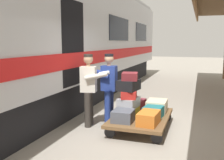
{
  "coord_description": "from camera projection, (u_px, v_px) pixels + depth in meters",
  "views": [
    {
      "loc": [
        -1.03,
        5.62,
        1.99
      ],
      "look_at": [
        0.81,
        0.22,
        1.15
      ],
      "focal_mm": 41.94,
      "sensor_mm": 36.0,
      "label": 1
    }
  ],
  "objects": [
    {
      "name": "suitcase_gray_aluminum",
      "position": [
        129.0,
        102.0,
        6.02
      ],
      "size": [
        0.44,
        0.59,
        0.23
      ],
      "primitive_type": "cube",
      "rotation": [
        0.0,
        0.0,
        -0.1
      ],
      "color": "#9EA0A5",
      "rests_on": "suitcase_yellow_case"
    },
    {
      "name": "suitcase_maroon_trunk",
      "position": [
        130.0,
        76.0,
        5.91
      ],
      "size": [
        0.41,
        0.48,
        0.17
      ],
      "primitive_type": "cube",
      "rotation": [
        0.0,
        0.0,
        0.19
      ],
      "color": "maroon",
      "rests_on": "suitcase_black_hardshell"
    },
    {
      "name": "train_car",
      "position": [
        20.0,
        39.0,
        6.65
      ],
      "size": [
        3.02,
        21.14,
        4.0
      ],
      "color": "#B7BABF",
      "rests_on": "ground_plane"
    },
    {
      "name": "suitcase_teal_softside",
      "position": [
        153.0,
        112.0,
        5.88
      ],
      "size": [
        0.45,
        0.52,
        0.24
      ],
      "primitive_type": "cube",
      "rotation": [
        0.0,
        0.0,
        -0.1
      ],
      "color": "#1E666B",
      "rests_on": "luggage_cart"
    },
    {
      "name": "porter_in_overalls",
      "position": [
        108.0,
        86.0,
        6.3
      ],
      "size": [
        0.67,
        0.43,
        1.7
      ],
      "color": "navy",
      "rests_on": "ground_plane"
    },
    {
      "name": "suitcase_black_hardshell",
      "position": [
        129.0,
        85.0,
        5.97
      ],
      "size": [
        0.48,
        0.58,
        0.24
      ],
      "primitive_type": "cube",
      "rotation": [
        0.0,
        0.0,
        -0.15
      ],
      "color": "black",
      "rests_on": "suitcase_red_plastic"
    },
    {
      "name": "ground_plane",
      "position": [
        149.0,
        131.0,
        5.88
      ],
      "size": [
        60.0,
        60.0,
        0.0
      ],
      "primitive_type": "plane",
      "color": "gray"
    },
    {
      "name": "porter_by_door",
      "position": [
        89.0,
        87.0,
        6.12
      ],
      "size": [
        0.71,
        0.5,
        1.7
      ],
      "color": "#332D28",
      "rests_on": "ground_plane"
    },
    {
      "name": "suitcase_yellow_case",
      "position": [
        129.0,
        111.0,
        6.05
      ],
      "size": [
        0.4,
        0.53,
        0.19
      ],
      "primitive_type": "cube",
      "rotation": [
        0.0,
        0.0,
        -0.07
      ],
      "color": "gold",
      "rests_on": "luggage_cart"
    },
    {
      "name": "suitcase_slate_roller",
      "position": [
        123.0,
        116.0,
        5.56
      ],
      "size": [
        0.44,
        0.47,
        0.24
      ],
      "primitive_type": "cube",
      "rotation": [
        0.0,
        0.0,
        0.02
      ],
      "color": "#4C515B",
      "rests_on": "luggage_cart"
    },
    {
      "name": "suitcase_cream_canvas",
      "position": [
        157.0,
        106.0,
        6.37
      ],
      "size": [
        0.47,
        0.6,
        0.27
      ],
      "primitive_type": "cube",
      "rotation": [
        0.0,
        0.0,
        0.01
      ],
      "color": "beige",
      "rests_on": "luggage_cart"
    },
    {
      "name": "suitcase_burgundy_valise",
      "position": [
        135.0,
        105.0,
        6.54
      ],
      "size": [
        0.48,
        0.63,
        0.25
      ],
      "primitive_type": "cube",
      "rotation": [
        0.0,
        0.0,
        -0.12
      ],
      "color": "maroon",
      "rests_on": "luggage_cart"
    },
    {
      "name": "suitcase_red_plastic",
      "position": [
        129.0,
        94.0,
        5.97
      ],
      "size": [
        0.41,
        0.55,
        0.17
      ],
      "primitive_type": "cube",
      "rotation": [
        0.0,
        0.0,
        0.18
      ],
      "color": "#AD231E",
      "rests_on": "suitcase_gray_aluminum"
    },
    {
      "name": "suitcase_orange_carryall",
      "position": [
        149.0,
        118.0,
        5.38
      ],
      "size": [
        0.42,
        0.62,
        0.26
      ],
      "primitive_type": "cube",
      "rotation": [
        0.0,
        0.0,
        -0.07
      ],
      "color": "#CC6B23",
      "rests_on": "luggage_cart"
    },
    {
      "name": "luggage_cart",
      "position": [
        141.0,
        118.0,
        5.99
      ],
      "size": [
        1.22,
        1.91,
        0.3
      ],
      "color": "brown",
      "rests_on": "ground_plane"
    }
  ]
}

